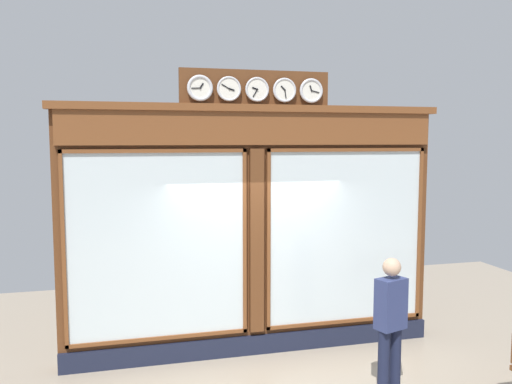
% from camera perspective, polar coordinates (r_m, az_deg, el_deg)
% --- Properties ---
extents(shop_facade, '(5.53, 0.42, 4.06)m').
position_cam_1_polar(shop_facade, '(7.68, -0.24, -3.99)').
color(shop_facade, '#5B3319').
rests_on(shop_facade, ground_plane).
extents(pedestrian, '(0.41, 0.32, 1.69)m').
position_cam_1_polar(pedestrian, '(6.79, 14.24, -13.16)').
color(pedestrian, '#191E38').
rests_on(pedestrian, ground_plane).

